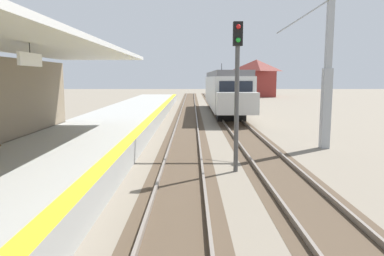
# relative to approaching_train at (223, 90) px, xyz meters

# --- Properties ---
(station_platform) EXTENTS (5.00, 80.00, 0.91)m
(station_platform) POSITION_rel_approaching_train_xyz_m (-7.80, -20.98, -1.73)
(station_platform) COLOR #999993
(station_platform) RESTS_ON ground
(track_pair_nearest_platform) EXTENTS (2.34, 120.00, 0.16)m
(track_pair_nearest_platform) POSITION_rel_approaching_train_xyz_m (-3.40, -16.98, -2.13)
(track_pair_nearest_platform) COLOR #4C3D2D
(track_pair_nearest_platform) RESTS_ON ground
(track_pair_middle) EXTENTS (2.34, 120.00, 0.16)m
(track_pair_middle) POSITION_rel_approaching_train_xyz_m (-0.00, -16.98, -2.13)
(track_pair_middle) COLOR #4C3D2D
(track_pair_middle) RESTS_ON ground
(approaching_train) EXTENTS (2.93, 19.60, 4.76)m
(approaching_train) POSITION_rel_approaching_train_xyz_m (0.00, 0.00, 0.00)
(approaching_train) COLOR silver
(approaching_train) RESTS_ON ground
(rail_signal_post) EXTENTS (0.32, 0.34, 5.20)m
(rail_signal_post) POSITION_rel_approaching_train_xyz_m (-1.50, -21.47, 1.02)
(rail_signal_post) COLOR #4C4C4C
(rail_signal_post) RESTS_ON ground
(catenary_pylon_far_side) EXTENTS (5.00, 0.40, 7.50)m
(catenary_pylon_far_side) POSITION_rel_approaching_train_xyz_m (2.92, -17.10, 1.43)
(catenary_pylon_far_side) COLOR #9EA3A8
(catenary_pylon_far_side) RESTS_ON ground
(distant_trackside_house) EXTENTS (6.60, 5.28, 6.40)m
(distant_trackside_house) POSITION_rel_approaching_train_xyz_m (8.08, 29.85, 1.16)
(distant_trackside_house) COLOR maroon
(distant_trackside_house) RESTS_ON ground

